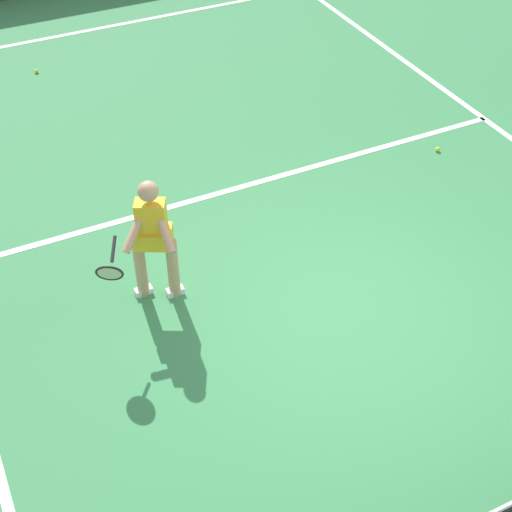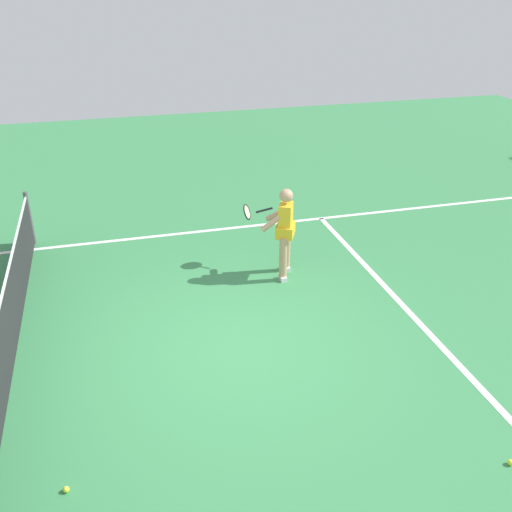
% 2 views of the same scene
% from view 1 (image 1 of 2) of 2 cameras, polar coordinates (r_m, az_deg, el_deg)
% --- Properties ---
extents(ground_plane, '(28.35, 28.35, 0.00)m').
position_cam_1_polar(ground_plane, '(8.56, 7.32, -4.21)').
color(ground_plane, '#38844C').
extents(baseline_marking, '(8.95, 0.10, 0.01)m').
position_cam_1_polar(baseline_marking, '(15.05, -10.31, 16.66)').
color(baseline_marking, white).
rests_on(baseline_marking, ground).
extents(service_line_marking, '(7.95, 0.10, 0.01)m').
position_cam_1_polar(service_line_marking, '(10.35, -0.53, 5.36)').
color(service_line_marking, white).
rests_on(service_line_marking, ground).
extents(tennis_player, '(1.04, 0.82, 1.55)m').
position_cam_1_polar(tennis_player, '(8.20, -7.79, 1.35)').
color(tennis_player, tan).
rests_on(tennis_player, ground).
extents(tennis_ball_mid, '(0.07, 0.07, 0.07)m').
position_cam_1_polar(tennis_ball_mid, '(13.61, -16.11, 13.15)').
color(tennis_ball_mid, '#D1E533').
rests_on(tennis_ball_mid, ground).
extents(tennis_ball_far, '(0.07, 0.07, 0.07)m').
position_cam_1_polar(tennis_ball_far, '(11.33, 13.44, 7.77)').
color(tennis_ball_far, '#D1E533').
rests_on(tennis_ball_far, ground).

